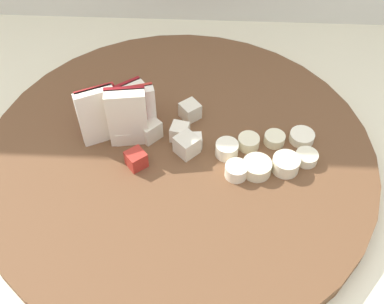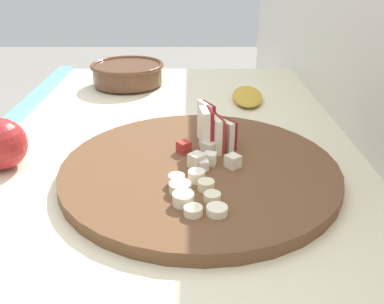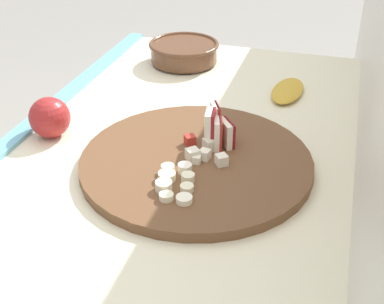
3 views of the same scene
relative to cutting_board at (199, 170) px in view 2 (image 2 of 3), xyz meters
name	(u,v)px [view 2 (image 2 of 3)]	position (x,y,z in m)	size (l,w,h in m)	color
tile_backsplash	(358,216)	(-0.08, 0.30, -0.14)	(2.40, 0.04, 1.46)	silver
cutting_board	(199,170)	(0.00, 0.00, 0.00)	(0.42, 0.42, 0.02)	brown
apple_wedge_fan	(213,130)	(-0.06, 0.02, 0.04)	(0.08, 0.06, 0.07)	maroon
apple_dice_pile	(206,154)	(-0.01, 0.01, 0.02)	(0.09, 0.10, 0.02)	white
banana_slice_rows	(193,192)	(0.09, -0.01, 0.02)	(0.11, 0.08, 0.02)	white
ceramic_bowl	(128,73)	(-0.47, -0.17, 0.02)	(0.18, 0.18, 0.06)	brown
banana_peel	(247,96)	(-0.36, 0.12, 0.00)	(0.15, 0.07, 0.02)	gold
whole_apple	(0,144)	(-0.03, -0.31, 0.03)	(0.08, 0.08, 0.08)	#A32323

